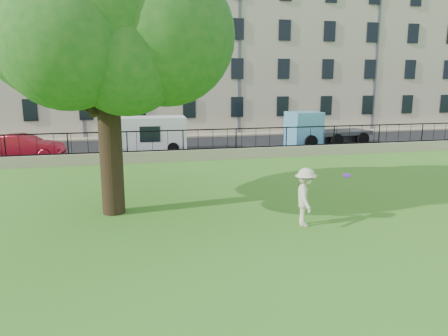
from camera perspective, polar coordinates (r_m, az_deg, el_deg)
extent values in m
plane|color=#3D6E1A|center=(12.83, 2.05, -8.90)|extent=(120.00, 120.00, 0.00)
cube|color=gray|center=(24.17, -5.33, 1.64)|extent=(50.00, 0.40, 0.60)
cube|color=black|center=(24.11, -5.34, 2.41)|extent=(50.00, 0.05, 0.06)
cube|color=black|center=(23.96, -5.39, 4.94)|extent=(50.00, 0.05, 0.06)
cube|color=black|center=(28.82, -6.58, 2.66)|extent=(60.00, 9.00, 0.01)
cube|color=gray|center=(33.93, -7.59, 4.09)|extent=(60.00, 1.40, 0.12)
cube|color=#BAA793|center=(39.36, -8.68, 14.50)|extent=(56.00, 10.00, 13.00)
cylinder|color=black|center=(14.94, -14.54, 1.90)|extent=(0.75, 0.75, 4.13)
sphere|color=#1A5416|center=(14.86, -15.45, 18.86)|extent=(5.75, 5.75, 5.75)
sphere|color=#1A5416|center=(14.05, -7.75, 16.72)|extent=(4.31, 4.31, 4.31)
sphere|color=#1A5416|center=(15.74, -21.33, 16.61)|extent=(4.65, 4.65, 4.65)
imported|color=beige|center=(13.68, 10.58, -3.77)|extent=(0.95, 1.31, 1.82)
cylinder|color=#8F29ED|center=(15.02, 15.74, -0.94)|extent=(0.33, 0.33, 0.12)
imported|color=#B7162C|center=(26.84, -24.70, 2.51)|extent=(4.43, 1.90, 1.42)
cube|color=silver|center=(27.23, -10.52, 4.29)|extent=(5.22, 2.22, 2.16)
cube|color=#58A5D0|center=(30.28, 13.24, 5.06)|extent=(5.71, 2.62, 2.31)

